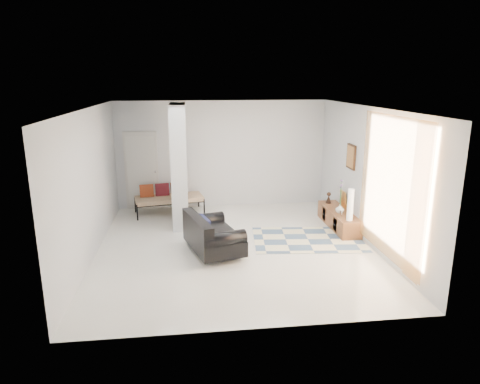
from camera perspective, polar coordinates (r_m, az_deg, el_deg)
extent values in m
plane|color=silver|center=(8.83, -0.73, -7.30)|extent=(6.00, 6.00, 0.00)
plane|color=white|center=(8.20, -0.79, 11.15)|extent=(6.00, 6.00, 0.00)
plane|color=silver|center=(11.33, -2.42, 5.03)|extent=(6.00, 0.00, 6.00)
plane|color=silver|center=(5.55, 2.64, -5.47)|extent=(6.00, 0.00, 6.00)
plane|color=silver|center=(8.56, -19.38, 0.98)|extent=(0.00, 6.00, 6.00)
plane|color=silver|center=(9.11, 16.71, 2.00)|extent=(0.00, 6.00, 6.00)
cube|color=silver|center=(9.92, -8.11, 3.49)|extent=(0.35, 1.20, 2.80)
cube|color=silver|center=(11.39, -12.98, 2.77)|extent=(0.85, 0.06, 2.04)
plane|color=#F2A13F|center=(8.06, 19.42, 0.51)|extent=(0.00, 2.55, 2.55)
cube|color=#341D0E|center=(9.87, 14.59, 4.57)|extent=(0.04, 0.45, 0.55)
cube|color=brown|center=(10.15, 13.01, -3.51)|extent=(0.45, 1.77, 0.40)
cube|color=#341D0E|center=(9.73, 12.59, -4.29)|extent=(0.02, 0.24, 0.28)
cube|color=#341D0E|center=(10.43, 11.18, -2.90)|extent=(0.02, 0.24, 0.28)
cube|color=#F1A547|center=(10.31, 13.62, -0.92)|extent=(0.09, 0.32, 0.40)
cube|color=silver|center=(9.68, 13.32, -2.80)|extent=(0.04, 0.10, 0.12)
cylinder|color=silver|center=(7.96, -4.32, -9.52)|extent=(0.05, 0.05, 0.10)
cylinder|color=silver|center=(9.01, -6.74, -6.60)|extent=(0.05, 0.05, 0.10)
cylinder|color=silver|center=(8.17, 0.11, -8.81)|extent=(0.05, 0.05, 0.10)
cylinder|color=silver|center=(9.20, -2.78, -6.06)|extent=(0.05, 0.05, 0.10)
cube|color=black|center=(8.50, -3.51, -6.42)|extent=(1.21, 1.61, 0.30)
cube|color=black|center=(8.29, -5.70, -4.59)|extent=(0.58, 1.43, 0.36)
cylinder|color=black|center=(7.89, -2.10, -6.31)|extent=(0.86, 0.49, 0.28)
cylinder|color=black|center=(8.95, -4.79, -3.76)|extent=(0.86, 0.49, 0.28)
cube|color=black|center=(8.32, -4.91, -4.36)|extent=(0.28, 0.54, 0.31)
cylinder|color=black|center=(10.65, -13.53, -2.67)|extent=(0.04, 0.04, 0.40)
cylinder|color=black|center=(10.86, -4.79, -1.95)|extent=(0.04, 0.04, 0.40)
cylinder|color=black|center=(11.30, -13.79, -1.68)|extent=(0.04, 0.04, 0.40)
cylinder|color=black|center=(11.50, -5.55, -1.01)|extent=(0.04, 0.04, 0.40)
cube|color=#CAB794|center=(11.00, -9.42, -0.92)|extent=(1.78, 0.99, 0.12)
cube|color=maroon|center=(11.03, -12.34, 0.17)|extent=(0.36, 0.22, 0.33)
cube|color=#59161C|center=(11.07, -10.33, 0.32)|extent=(0.36, 0.22, 0.33)
cube|color=maroon|center=(11.12, -8.34, 0.48)|extent=(0.36, 0.22, 0.33)
cube|color=beige|center=(9.31, 9.03, -6.26)|extent=(2.44, 1.75, 0.01)
cylinder|color=silver|center=(9.37, 14.50, -1.66)|extent=(0.13, 0.13, 0.69)
imported|color=white|center=(9.89, 13.16, -2.18)|extent=(0.21, 0.21, 0.20)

